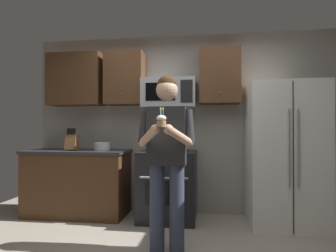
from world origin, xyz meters
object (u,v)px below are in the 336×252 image
at_px(microwave, 169,93).
at_px(person, 167,151).
at_px(oven_range, 168,185).
at_px(refrigerator, 285,154).
at_px(knife_block, 72,142).
at_px(bowl_large_white, 102,146).
at_px(cupcake, 161,121).

bearing_deg(microwave, person, -83.45).
relative_size(oven_range, microwave, 1.26).
distance_m(oven_range, refrigerator, 1.56).
distance_m(microwave, knife_block, 1.53).
height_order(microwave, refrigerator, microwave).
bearing_deg(oven_range, microwave, 89.98).
height_order(bowl_large_white, cupcake, cupcake).
height_order(oven_range, refrigerator, refrigerator).
bearing_deg(person, knife_block, 147.27).
height_order(microwave, knife_block, microwave).
height_order(oven_range, knife_block, knife_block).
distance_m(refrigerator, cupcake, 1.92).
distance_m(oven_range, bowl_large_white, 1.08).
height_order(microwave, person, microwave).
xyz_separation_m(oven_range, bowl_large_white, (-0.95, 0.05, 0.52)).
distance_m(refrigerator, bowl_large_white, 2.45).
bearing_deg(oven_range, knife_block, -178.75).
distance_m(microwave, cupcake, 1.51).
bearing_deg(knife_block, refrigerator, -0.19).
distance_m(bowl_large_white, person, 1.50).
bearing_deg(cupcake, microwave, 95.06).
bearing_deg(bowl_large_white, refrigerator, -2.14).
relative_size(refrigerator, cupcake, 10.35).
bearing_deg(microwave, refrigerator, -6.03).
height_order(refrigerator, cupcake, refrigerator).
distance_m(oven_range, person, 1.13).
bearing_deg(bowl_large_white, oven_range, -3.14).
xyz_separation_m(knife_block, cupcake, (1.49, -1.29, 0.26)).
height_order(oven_range, microwave, microwave).
xyz_separation_m(bowl_large_white, cupcake, (1.08, -1.37, 0.32)).
xyz_separation_m(refrigerator, bowl_large_white, (-2.45, 0.09, 0.08)).
relative_size(oven_range, cupcake, 5.36).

